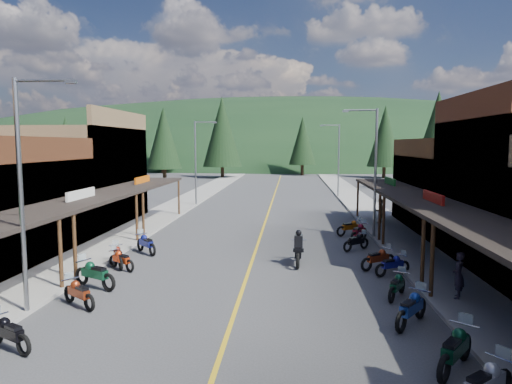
% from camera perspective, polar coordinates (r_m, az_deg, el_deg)
% --- Properties ---
extents(ground, '(220.00, 220.00, 0.00)m').
position_cam_1_polar(ground, '(21.40, -0.92, -9.85)').
color(ground, '#38383A').
rests_on(ground, ground).
extents(centerline, '(0.15, 90.00, 0.01)m').
position_cam_1_polar(centerline, '(40.96, 1.69, -2.20)').
color(centerline, gold).
rests_on(centerline, ground).
extents(sidewalk_west, '(3.40, 94.00, 0.15)m').
position_cam_1_polar(sidewalk_west, '(42.26, -10.19, -1.94)').
color(sidewalk_west, gray).
rests_on(sidewalk_west, ground).
extents(sidewalk_east, '(3.40, 94.00, 0.15)m').
position_cam_1_polar(sidewalk_east, '(41.46, 13.79, -2.17)').
color(sidewalk_east, gray).
rests_on(sidewalk_east, ground).
extents(shop_west_3, '(10.90, 10.20, 8.20)m').
position_cam_1_polar(shop_west_3, '(35.54, -21.83, 1.82)').
color(shop_west_3, brown).
rests_on(shop_west_3, ground).
extents(shop_east_3, '(10.90, 10.20, 6.20)m').
position_cam_1_polar(shop_east_3, '(34.09, 24.70, -0.12)').
color(shop_east_3, '#4C2D16').
rests_on(shop_east_3, ground).
extents(streetlight_0, '(2.16, 0.18, 8.00)m').
position_cam_1_polar(streetlight_0, '(17.05, -26.96, 0.70)').
color(streetlight_0, gray).
rests_on(streetlight_0, ground).
extents(streetlight_1, '(2.16, 0.18, 8.00)m').
position_cam_1_polar(streetlight_1, '(43.44, -7.39, 4.13)').
color(streetlight_1, gray).
rests_on(streetlight_1, ground).
extents(streetlight_2, '(2.16, 0.18, 8.00)m').
position_cam_1_polar(streetlight_2, '(28.97, 14.43, 3.08)').
color(streetlight_2, gray).
rests_on(streetlight_2, ground).
extents(streetlight_3, '(2.16, 0.18, 8.00)m').
position_cam_1_polar(streetlight_3, '(50.77, 10.13, 4.35)').
color(streetlight_3, gray).
rests_on(streetlight_3, ground).
extents(ridge_hill, '(310.00, 140.00, 60.00)m').
position_cam_1_polar(ridge_hill, '(155.62, 3.72, 3.84)').
color(ridge_hill, black).
rests_on(ridge_hill, ground).
extents(pine_0, '(5.04, 5.04, 11.00)m').
position_cam_1_polar(pine_0, '(92.54, -22.65, 5.94)').
color(pine_0, black).
rests_on(pine_0, ground).
extents(pine_1, '(5.88, 5.88, 12.50)m').
position_cam_1_polar(pine_1, '(94.15, -11.64, 6.73)').
color(pine_1, black).
rests_on(pine_1, ground).
extents(pine_2, '(6.72, 6.72, 14.00)m').
position_cam_1_polar(pine_2, '(79.43, -4.25, 7.53)').
color(pine_2, black).
rests_on(pine_2, ground).
extents(pine_3, '(5.04, 5.04, 11.00)m').
position_cam_1_polar(pine_3, '(86.52, 5.83, 6.39)').
color(pine_3, black).
rests_on(pine_3, ground).
extents(pine_4, '(5.88, 5.88, 12.50)m').
position_cam_1_polar(pine_4, '(82.10, 15.82, 6.75)').
color(pine_4, black).
rests_on(pine_4, ground).
extents(pine_5, '(6.72, 6.72, 14.00)m').
position_cam_1_polar(pine_5, '(97.93, 23.71, 6.75)').
color(pine_5, black).
rests_on(pine_5, ground).
extents(pine_7, '(5.88, 5.88, 12.50)m').
position_cam_1_polar(pine_7, '(102.30, -15.05, 6.58)').
color(pine_7, black).
rests_on(pine_7, ground).
extents(pine_8, '(4.48, 4.48, 10.00)m').
position_cam_1_polar(pine_8, '(65.06, -17.25, 5.85)').
color(pine_8, black).
rests_on(pine_8, ground).
extents(pine_9, '(4.93, 4.93, 10.80)m').
position_cam_1_polar(pine_9, '(69.12, 23.18, 5.97)').
color(pine_9, black).
rests_on(pine_9, ground).
extents(pine_10, '(5.38, 5.38, 11.60)m').
position_cam_1_polar(pine_10, '(73.26, -11.44, 6.62)').
color(pine_10, black).
rests_on(pine_10, ground).
extents(pine_11, '(5.82, 5.82, 12.40)m').
position_cam_1_polar(pine_11, '(61.24, 21.75, 6.83)').
color(pine_11, black).
rests_on(pine_11, ground).
extents(bike_west_4, '(2.04, 1.50, 1.12)m').
position_cam_1_polar(bike_west_4, '(15.21, -28.50, -15.08)').
color(bike_west_4, black).
rests_on(bike_west_4, ground).
extents(bike_west_5, '(2.00, 1.71, 1.14)m').
position_cam_1_polar(bike_west_5, '(17.91, -21.28, -11.55)').
color(bike_west_5, maroon).
rests_on(bike_west_5, ground).
extents(bike_west_6, '(2.38, 1.72, 1.30)m').
position_cam_1_polar(bike_west_6, '(19.89, -19.53, -9.48)').
color(bike_west_6, '#0D4127').
rests_on(bike_west_6, ground).
extents(bike_west_7, '(1.86, 1.58, 1.06)m').
position_cam_1_polar(bike_west_7, '(22.34, -16.49, -8.01)').
color(bike_west_7, red).
rests_on(bike_west_7, ground).
extents(bike_west_8, '(1.59, 2.08, 1.15)m').
position_cam_1_polar(bike_west_8, '(22.92, -16.87, -7.55)').
color(bike_west_8, maroon).
rests_on(bike_west_8, ground).
extents(bike_west_9, '(1.94, 2.02, 1.20)m').
position_cam_1_polar(bike_west_9, '(25.22, -13.58, -6.17)').
color(bike_west_9, navy).
rests_on(bike_west_9, ground).
extents(bike_east_3, '(2.13, 1.91, 1.23)m').
position_cam_1_polar(bike_east_3, '(11.98, 26.71, -20.55)').
color(bike_east_3, '#A5A6AB').
rests_on(bike_east_3, ground).
extents(bike_east_4, '(1.97, 2.28, 1.30)m').
position_cam_1_polar(bike_east_4, '(13.37, 23.66, -17.38)').
color(bike_east_4, '#0B3720').
rests_on(bike_east_4, ground).
extents(bike_east_5, '(1.90, 2.20, 1.26)m').
position_cam_1_polar(bike_east_5, '(15.94, 18.86, -13.43)').
color(bike_east_5, navy).
rests_on(bike_east_5, ground).
extents(bike_east_6, '(1.45, 1.94, 1.07)m').
position_cam_1_polar(bike_east_6, '(18.47, 17.22, -10.98)').
color(bike_east_6, '#0B3A21').
rests_on(bike_east_6, ground).
extents(bike_east_7, '(1.93, 1.45, 1.06)m').
position_cam_1_polar(bike_east_7, '(21.44, 16.71, -8.60)').
color(bike_east_7, navy).
rests_on(bike_east_7, ground).
extents(bike_east_8, '(2.04, 1.64, 1.14)m').
position_cam_1_polar(bike_east_8, '(22.24, 15.03, -7.93)').
color(bike_east_8, maroon).
rests_on(bike_east_8, ground).
extents(bike_east_9, '(1.85, 1.69, 1.08)m').
position_cam_1_polar(bike_east_9, '(25.83, 12.41, -5.99)').
color(bike_east_9, black).
rests_on(bike_east_9, ground).
extents(bike_east_10, '(1.75, 2.25, 1.25)m').
position_cam_1_polar(bike_east_10, '(28.24, 12.75, -4.80)').
color(bike_east_10, maroon).
rests_on(bike_east_10, ground).
extents(bike_east_11, '(2.12, 1.61, 1.17)m').
position_cam_1_polar(bike_east_11, '(29.88, 11.73, -4.26)').
color(bike_east_11, '#9D4B0B').
rests_on(bike_east_11, ground).
extents(rider_on_bike, '(0.87, 2.36, 1.77)m').
position_cam_1_polar(rider_on_bike, '(22.41, 5.31, -7.27)').
color(rider_on_bike, black).
rests_on(rider_on_bike, ground).
extents(pedestrian_east_a, '(0.61, 0.74, 1.74)m').
position_cam_1_polar(pedestrian_east_a, '(18.71, 23.99, -9.47)').
color(pedestrian_east_a, '#251F2F').
rests_on(pedestrian_east_a, sidewalk_east).
extents(pedestrian_east_b, '(0.97, 0.92, 1.76)m').
position_cam_1_polar(pedestrian_east_b, '(34.26, 15.22, -2.29)').
color(pedestrian_east_b, brown).
rests_on(pedestrian_east_b, sidewalk_east).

